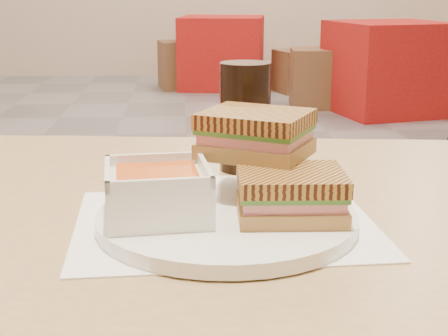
{
  "coord_description": "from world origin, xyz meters",
  "views": [
    {
      "loc": [
        -0.04,
        -2.7,
        1.01
      ],
      "look_at": [
        0.01,
        -2.0,
        0.82
      ],
      "focal_mm": 52.93,
      "sensor_mm": 36.0,
      "label": 1
    }
  ],
  "objects": [
    {
      "name": "main_table",
      "position": [
        0.11,
        -1.91,
        0.64
      ],
      "size": [
        1.27,
        0.83,
        0.75
      ],
      "color": "#A58752",
      "rests_on": "ground"
    },
    {
      "name": "tray_liner",
      "position": [
        0.01,
        -1.99,
        0.75
      ],
      "size": [
        0.35,
        0.28,
        0.0
      ],
      "color": "white",
      "rests_on": "main_table"
    },
    {
      "name": "plate",
      "position": [
        0.01,
        -2.0,
        0.76
      ],
      "size": [
        0.29,
        0.29,
        0.02
      ],
      "color": "white",
      "rests_on": "tray_liner"
    },
    {
      "name": "soup_bowl",
      "position": [
        -0.06,
        -2.01,
        0.79
      ],
      "size": [
        0.12,
        0.12,
        0.06
      ],
      "color": "white",
      "rests_on": "plate"
    },
    {
      "name": "panini_lower",
      "position": [
        0.08,
        -2.02,
        0.79
      ],
      "size": [
        0.12,
        0.1,
        0.05
      ],
      "color": "#B18344",
      "rests_on": "plate"
    },
    {
      "name": "panini_upper",
      "position": [
        0.05,
        -1.94,
        0.84
      ],
      "size": [
        0.15,
        0.15,
        0.05
      ],
      "color": "#B18344",
      "rests_on": "panini_lower"
    },
    {
      "name": "cola_glass",
      "position": [
        0.06,
        -1.76,
        0.83
      ],
      "size": [
        0.07,
        0.07,
        0.16
      ],
      "color": "black",
      "rests_on": "main_table"
    },
    {
      "name": "bg_table_1",
      "position": [
        1.64,
        2.56,
        0.37
      ],
      "size": [
        0.99,
        0.99,
        0.73
      ],
      "color": "#9B090E",
      "rests_on": "ground"
    },
    {
      "name": "bg_table_2",
      "position": [
        0.39,
        4.01,
        0.35
      ],
      "size": [
        0.93,
        0.93,
        0.71
      ],
      "color": "#9B090E",
      "rests_on": "ground"
    },
    {
      "name": "bg_chair_1l",
      "position": [
        1.12,
        2.86,
        0.25
      ],
      "size": [
        0.48,
        0.48,
        0.49
      ],
      "color": "brown",
      "rests_on": "ground"
    },
    {
      "name": "bg_chair_2l",
      "position": [
        -0.03,
        3.97,
        0.24
      ],
      "size": [
        0.48,
        0.48,
        0.47
      ],
      "color": "brown",
      "rests_on": "ground"
    },
    {
      "name": "bg_chair_2r",
      "position": [
        1.08,
        3.65,
        0.2
      ],
      "size": [
        0.45,
        0.45,
        0.41
      ],
      "color": "brown",
      "rests_on": "ground"
    }
  ]
}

